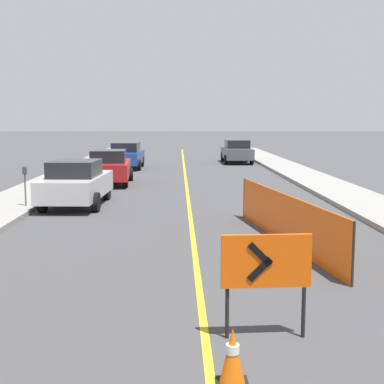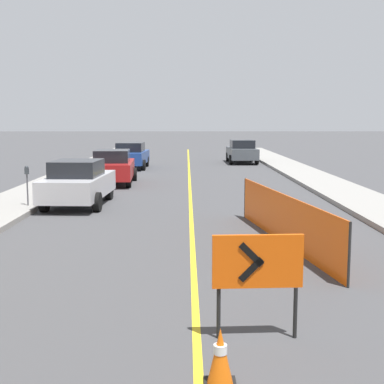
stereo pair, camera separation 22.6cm
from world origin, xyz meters
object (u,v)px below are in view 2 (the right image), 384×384
at_px(parked_car_curb_far, 131,155).
at_px(parked_car_opposite_side, 242,151).
at_px(traffic_cone_fifth, 220,357).
at_px(arrow_barricade_primary, 258,265).
at_px(parked_car_curb_near, 78,183).
at_px(parking_meter_far_curb, 27,177).
at_px(parked_car_curb_mid, 113,167).

bearing_deg(parked_car_curb_far, parked_car_opposite_side, 31.43).
distance_m(traffic_cone_fifth, arrow_barricade_primary, 1.60).
distance_m(traffic_cone_fifth, parked_car_opposite_side, 31.12).
bearing_deg(parked_car_curb_near, parked_car_opposite_side, 70.25).
relative_size(parked_car_curb_far, parked_car_opposite_side, 1.01).
distance_m(arrow_barricade_primary, parking_meter_far_curb, 12.15).
relative_size(traffic_cone_fifth, arrow_barricade_primary, 0.47).
height_order(traffic_cone_fifth, parked_car_curb_mid, parked_car_curb_mid).
xyz_separation_m(parked_car_curb_near, parked_car_opposite_side, (7.55, 18.17, 0.00)).
bearing_deg(parked_car_curb_near, arrow_barricade_primary, -64.78).
bearing_deg(arrow_barricade_primary, parked_car_curb_far, 96.96).
bearing_deg(parked_car_curb_far, parked_car_curb_near, -89.37).
distance_m(parked_car_curb_far, parking_meter_far_curb, 15.23).
bearing_deg(parked_car_opposite_side, parking_meter_far_curb, -116.20).
xyz_separation_m(parked_car_opposite_side, parking_meter_far_curb, (-9.02, -19.15, 0.29)).
height_order(parked_car_curb_mid, parked_car_opposite_side, same).
xyz_separation_m(parked_car_curb_mid, parking_meter_far_curb, (-1.82, -7.21, 0.29)).
height_order(arrow_barricade_primary, parked_car_opposite_side, parked_car_opposite_side).
relative_size(parked_car_curb_near, parked_car_curb_far, 1.00).
bearing_deg(parked_car_curb_mid, parked_car_curb_far, 86.72).
distance_m(parked_car_curb_mid, parked_car_curb_far, 7.91).
relative_size(parked_car_curb_mid, parked_car_curb_far, 1.01).
relative_size(traffic_cone_fifth, parked_car_curb_near, 0.16).
relative_size(parked_car_curb_near, parking_meter_far_curb, 3.33).
bearing_deg(arrow_barricade_primary, parked_car_curb_mid, 101.20).
bearing_deg(traffic_cone_fifth, parked_car_curb_far, 97.98).
bearing_deg(parked_car_opposite_side, parked_car_curb_near, -113.53).
height_order(traffic_cone_fifth, arrow_barricade_primary, arrow_barricade_primary).
bearing_deg(parked_car_curb_near, parked_car_curb_mid, 89.61).
height_order(arrow_barricade_primary, parked_car_curb_mid, parked_car_curb_mid).
xyz_separation_m(traffic_cone_fifth, parked_car_opposite_side, (3.41, 30.93, 0.46)).
xyz_separation_m(parked_car_curb_far, parked_car_opposite_side, (7.18, 4.04, 0.00)).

